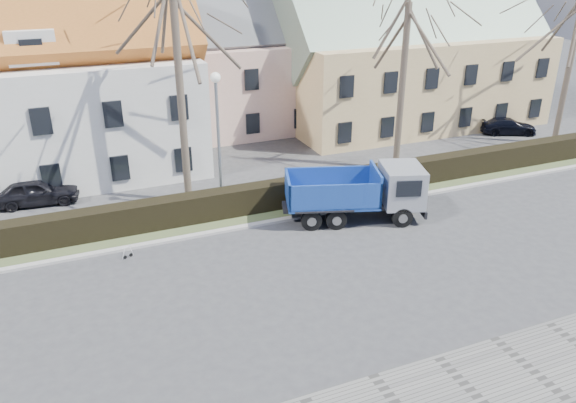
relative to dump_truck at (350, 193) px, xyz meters
name	(u,v)px	position (x,y,z in m)	size (l,w,h in m)	color
ground	(292,276)	(-4.37, -3.63, -1.30)	(120.00, 120.00, 0.00)	#38383A
curb_far	(253,225)	(-4.37, 0.97, -1.24)	(80.00, 0.30, 0.12)	#A6A39D
grass_strip	(242,211)	(-4.37, 2.57, -1.25)	(80.00, 3.00, 0.10)	#45542F
hedge	(243,201)	(-4.37, 2.37, -0.65)	(60.00, 0.90, 1.30)	black
building_pink	(232,70)	(-0.37, 16.37, 2.70)	(10.80, 8.80, 8.00)	beige
building_yellow	(407,61)	(11.63, 13.37, 2.95)	(18.80, 10.80, 8.50)	tan
tree_1	(179,73)	(-6.37, 4.87, 5.02)	(9.20, 9.20, 12.65)	#4F4337
tree_2	(403,71)	(5.63, 4.87, 4.20)	(8.00, 8.00, 11.00)	#4F4337
tree_3	(570,61)	(17.63, 4.87, 3.92)	(7.60, 7.60, 10.45)	#4F4337
dump_truck	(350,193)	(0.00, 0.00, 0.00)	(6.51, 2.42, 2.60)	navy
streetlight	(219,143)	(-5.09, 3.37, 2.01)	(0.52, 0.52, 6.62)	gray
cart_frame	(124,253)	(-10.14, 0.15, -1.01)	(0.63, 0.36, 0.58)	silver
parked_car_a	(36,191)	(-13.30, 7.37, -0.63)	(1.59, 3.95, 1.35)	black
parked_car_b	(508,126)	(16.23, 7.61, -0.76)	(1.51, 3.72, 1.08)	black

